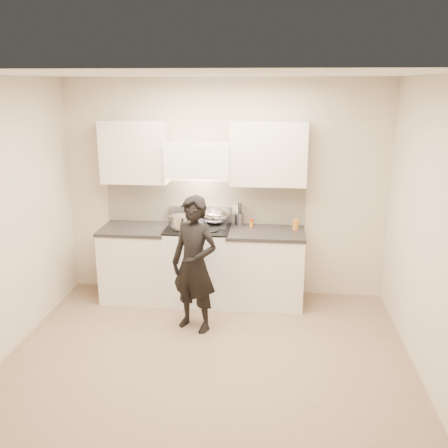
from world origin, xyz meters
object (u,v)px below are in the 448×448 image
object	(u,v)px
stove	(198,263)
counter_right	(265,267)
person	(194,264)
wok	(215,215)
utensil_crock	(239,218)

from	to	relation	value
stove	counter_right	xyz separation A→B (m)	(0.83, 0.00, -0.01)
stove	counter_right	bearing A→B (deg)	0.00
counter_right	person	bearing A→B (deg)	-134.60
wok	person	size ratio (longest dim) A/B	0.30
stove	person	distance (m)	0.81
wok	utensil_crock	bearing A→B (deg)	18.69
counter_right	utensil_crock	world-z (taller)	utensil_crock
stove	person	xyz separation A→B (m)	(0.08, -0.76, 0.27)
stove	person	bearing A→B (deg)	-84.13
wok	person	world-z (taller)	person
person	utensil_crock	bearing A→B (deg)	92.07
stove	counter_right	distance (m)	0.83
wok	stove	bearing A→B (deg)	-144.10
stove	utensil_crock	world-z (taller)	utensil_crock
wok	person	bearing A→B (deg)	-97.62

